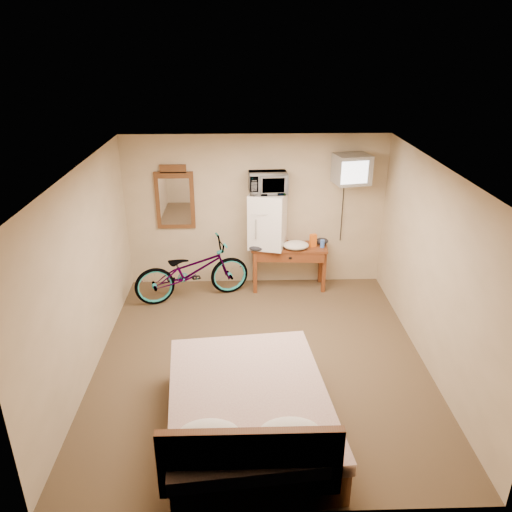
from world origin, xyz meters
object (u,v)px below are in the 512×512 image
bicycle (192,271)px  blue_cup (322,244)px  bed (249,414)px  desk (289,254)px  microwave (268,183)px  mini_fridge (268,220)px  wall_mirror (175,198)px  crt_television (352,169)px

bicycle → blue_cup: bearing=-100.8°
bicycle → bed: (0.84, -3.08, -0.19)m
desk → microwave: bearing=173.9°
microwave → bed: microwave is taller
mini_fridge → desk: bearing=-6.1°
blue_cup → bed: bearing=-110.5°
bicycle → bed: bicycle is taller
desk → wall_mirror: size_ratio=1.19×
desk → wall_mirror: (-1.83, 0.27, 0.88)m
blue_cup → crt_television: 1.26m
mini_fridge → wall_mirror: (-1.47, 0.23, 0.30)m
bed → blue_cup: bearing=69.5°
crt_television → bed: crt_television is taller
desk → wall_mirror: wall_mirror is taller
mini_fridge → wall_mirror: wall_mirror is taller
microwave → crt_television: size_ratio=0.92×
desk → mini_fridge: (-0.35, 0.04, 0.58)m
microwave → blue_cup: size_ratio=4.70×
desk → microwave: 1.24m
microwave → wall_mirror: bearing=167.7°
bicycle → wall_mirror: bearing=8.3°
mini_fridge → bicycle: size_ratio=0.49×
wall_mirror → mini_fridge: bearing=-8.9°
desk → blue_cup: size_ratio=10.03×
desk → crt_television: size_ratio=1.95×
mini_fridge → crt_television: crt_television is taller
wall_mirror → bed: bearing=-73.1°
microwave → crt_television: (1.27, -0.02, 0.21)m
blue_cup → wall_mirror: (-2.35, 0.31, 0.69)m
mini_fridge → microwave: microwave is taller
wall_mirror → blue_cup: bearing=-7.6°
blue_cup → microwave: bearing=174.6°
crt_television → blue_cup: bearing=-171.0°
mini_fridge → bed: bearing=-96.1°
blue_cup → crt_television: size_ratio=0.19×
desk → bed: 3.46m
wall_mirror → microwave: bearing=-8.9°
desk → mini_fridge: bearing=173.9°
blue_cup → bed: size_ratio=0.05×
mini_fridge → bicycle: mini_fridge is taller
blue_cup → bicycle: size_ratio=0.07×
desk → mini_fridge: 0.68m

